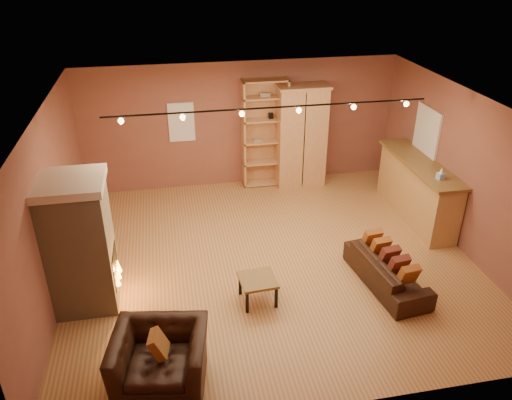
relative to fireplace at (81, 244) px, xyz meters
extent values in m
plane|color=#966335|center=(3.04, 0.60, -1.06)|extent=(7.00, 7.00, 0.00)
plane|color=brown|center=(3.04, 0.60, 1.74)|extent=(7.00, 7.00, 0.00)
cube|color=#8F5242|center=(3.04, 3.85, 0.34)|extent=(7.00, 0.02, 2.80)
cube|color=#8F5242|center=(-0.46, 0.60, 0.34)|extent=(0.02, 6.50, 2.80)
cube|color=#8F5242|center=(6.54, 0.60, 0.34)|extent=(0.02, 6.50, 2.80)
cube|color=tan|center=(-0.01, 0.00, -0.06)|extent=(0.90, 0.90, 2.00)
cube|color=beige|center=(-0.01, 0.00, 1.00)|extent=(0.98, 0.98, 0.12)
cube|color=black|center=(0.40, 0.00, -0.46)|extent=(0.10, 0.65, 0.55)
cone|color=orange|center=(0.46, 0.00, -0.58)|extent=(0.10, 0.10, 0.22)
cube|color=white|center=(1.74, 3.83, 0.49)|extent=(0.56, 0.04, 0.86)
cube|color=tan|center=(3.55, 3.83, 0.16)|extent=(1.00, 0.04, 2.44)
cube|color=tan|center=(3.07, 3.66, 0.16)|extent=(0.04, 0.39, 2.44)
cube|color=tan|center=(4.03, 3.66, 0.16)|extent=(0.04, 0.39, 2.44)
cube|color=gray|center=(3.39, 3.66, 0.03)|extent=(0.18, 0.12, 0.05)
cube|color=black|center=(3.69, 3.66, 0.57)|extent=(0.10, 0.10, 0.12)
cube|color=tan|center=(3.55, 3.66, -1.02)|extent=(1.00, 0.39, 0.04)
cube|color=tan|center=(3.55, 3.66, -0.51)|extent=(1.00, 0.39, 0.03)
cube|color=tan|center=(3.55, 3.66, -0.01)|extent=(1.00, 0.39, 0.04)
cube|color=tan|center=(3.55, 3.66, 0.49)|extent=(1.00, 0.39, 0.04)
cube|color=tan|center=(3.55, 3.66, 0.99)|extent=(1.00, 0.39, 0.04)
cube|color=tan|center=(3.55, 3.66, 1.36)|extent=(1.00, 0.39, 0.04)
cube|color=tan|center=(4.36, 3.56, 0.06)|extent=(1.08, 0.59, 2.25)
cube|color=brown|center=(4.36, 3.27, 0.06)|extent=(0.02, 0.01, 2.15)
cube|color=tan|center=(4.36, 3.56, 1.22)|extent=(1.14, 0.65, 0.06)
cube|color=tan|center=(6.24, 1.55, -0.48)|extent=(0.55, 2.43, 1.16)
cube|color=brown|center=(6.24, 1.55, 0.13)|extent=(0.67, 2.55, 0.06)
cube|color=#84ACD3|center=(6.19, 0.76, 0.22)|extent=(0.15, 0.15, 0.13)
cone|color=white|center=(6.19, 0.76, 0.34)|extent=(0.08, 0.08, 0.10)
cube|color=white|center=(6.51, 2.00, 0.59)|extent=(0.05, 0.90, 1.00)
imported|color=black|center=(4.74, -0.47, -0.72)|extent=(0.72, 1.80, 0.69)
cube|color=#A05320|center=(4.81, -1.01, -0.50)|extent=(0.33, 0.26, 0.36)
cube|color=maroon|center=(4.78, -0.74, -0.50)|extent=(0.33, 0.26, 0.36)
cube|color=maroon|center=(4.74, -0.47, -0.50)|extent=(0.33, 0.26, 0.36)
cube|color=#A05320|center=(4.71, -0.19, -0.50)|extent=(0.33, 0.26, 0.36)
cube|color=#A05320|center=(4.68, 0.08, -0.50)|extent=(0.33, 0.26, 0.36)
imported|color=black|center=(1.07, -1.86, -0.55)|extent=(1.28, 0.95, 1.02)
cube|color=#9D5E28|center=(1.07, -1.86, -0.42)|extent=(0.28, 0.34, 0.34)
cube|color=brown|center=(2.59, -0.49, -0.66)|extent=(0.59, 0.59, 0.05)
cube|color=black|center=(2.36, -0.72, -0.88)|extent=(0.05, 0.05, 0.37)
cube|color=black|center=(2.82, -0.72, -0.88)|extent=(0.05, 0.05, 0.37)
cube|color=black|center=(2.36, -0.26, -0.88)|extent=(0.05, 0.05, 0.37)
cube|color=black|center=(2.82, -0.26, -0.88)|extent=(0.05, 0.05, 0.37)
cylinder|color=black|center=(3.04, 0.80, 1.66)|extent=(5.20, 0.03, 0.03)
sphere|color=#FFD88C|center=(0.74, 0.80, 1.59)|extent=(0.09, 0.09, 0.09)
sphere|color=#FFD88C|center=(1.66, 0.80, 1.59)|extent=(0.09, 0.09, 0.09)
sphere|color=#FFD88C|center=(2.58, 0.80, 1.59)|extent=(0.09, 0.09, 0.09)
sphere|color=#FFD88C|center=(3.50, 0.80, 1.59)|extent=(0.09, 0.09, 0.09)
sphere|color=#FFD88C|center=(4.42, 0.80, 1.59)|extent=(0.09, 0.09, 0.09)
sphere|color=#FFD88C|center=(5.34, 0.80, 1.59)|extent=(0.09, 0.09, 0.09)
camera|label=1|loc=(1.38, -6.62, 4.01)|focal=35.00mm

